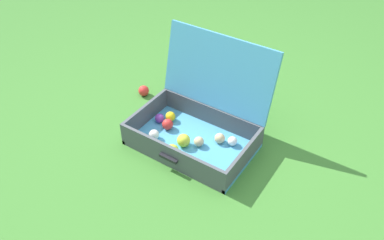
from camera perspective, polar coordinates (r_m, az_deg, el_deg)
name	(u,v)px	position (r m, az deg, el deg)	size (l,w,h in m)	color
ground_plane	(199,157)	(2.17, 1.00, -5.43)	(16.00, 16.00, 0.00)	#3D7A2D
open_suitcase	(198,121)	(2.20, 0.87, -0.14)	(0.67, 0.55, 0.56)	#4799C6
stray_ball_on_grass	(144,91)	(2.61, -7.03, 4.24)	(0.07, 0.07, 0.07)	red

